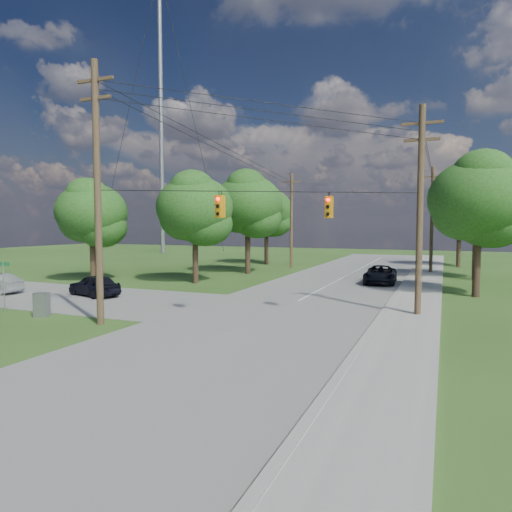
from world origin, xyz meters
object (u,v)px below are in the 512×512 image
at_px(pole_sw, 97,189).
at_px(pole_north_w, 291,220).
at_px(pole_ne, 420,208).
at_px(control_cabinet, 42,305).
at_px(car_cross_dark, 94,285).
at_px(car_main_north, 380,275).
at_px(pole_north_e, 432,219).

height_order(pole_sw, pole_north_w, pole_sw).
height_order(pole_sw, pole_ne, pole_sw).
height_order(pole_ne, control_cabinet, pole_ne).
xyz_separation_m(pole_sw, pole_north_w, (-0.40, 29.60, -1.10)).
bearing_deg(car_cross_dark, pole_sw, 60.42).
distance_m(pole_north_w, car_cross_dark, 24.34).
bearing_deg(car_cross_dark, pole_north_w, -177.16).
bearing_deg(pole_ne, pole_sw, -150.62).
distance_m(pole_north_w, car_main_north, 14.98).
relative_size(pole_ne, pole_north_e, 1.05).
height_order(pole_ne, pole_north_e, pole_ne).
bearing_deg(pole_north_w, pole_sw, -89.23).
xyz_separation_m(pole_north_w, car_main_north, (10.50, -9.74, -4.41)).
distance_m(pole_ne, pole_north_w, 26.03).
bearing_deg(pole_sw, car_cross_dark, 133.83).
bearing_deg(pole_sw, control_cabinet, 176.54).
relative_size(pole_sw, car_main_north, 2.41).
xyz_separation_m(car_cross_dark, control_cabinet, (2.17, -6.11, -0.12)).
bearing_deg(car_cross_dark, pole_ne, 110.25).
height_order(pole_north_e, car_main_north, pole_north_e).
xyz_separation_m(pole_north_e, control_cabinet, (-17.43, -29.36, -4.52)).
relative_size(pole_north_w, car_main_north, 2.01).
relative_size(pole_ne, pole_north_w, 1.05).
bearing_deg(control_cabinet, pole_north_w, 67.82).
relative_size(pole_sw, control_cabinet, 9.86).
xyz_separation_m(car_cross_dark, car_main_north, (16.19, 13.52, -0.01)).
bearing_deg(pole_north_e, pole_sw, -114.52).
bearing_deg(pole_north_w, pole_north_e, 0.00).
height_order(pole_sw, control_cabinet, pole_sw).
relative_size(pole_sw, pole_ne, 1.14).
relative_size(pole_sw, car_cross_dark, 2.94).
bearing_deg(pole_sw, pole_north_e, 65.48).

